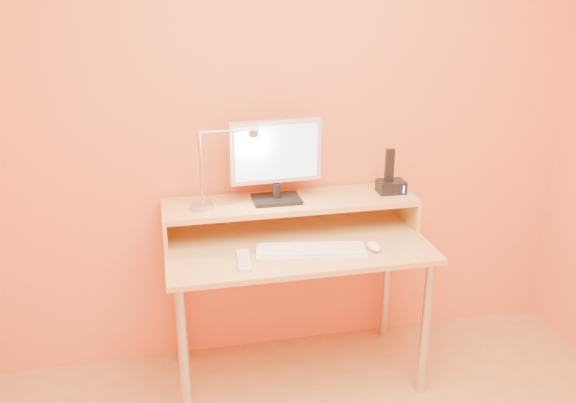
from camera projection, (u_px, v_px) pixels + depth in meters
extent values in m
cube|color=orange|center=(283.00, 115.00, 2.86)|extent=(3.00, 0.04, 2.50)
cylinder|color=silver|center=(184.00, 359.00, 2.55)|extent=(0.04, 0.04, 0.69)
cylinder|color=silver|center=(426.00, 329.00, 2.77)|extent=(0.04, 0.04, 0.69)
cylinder|color=silver|center=(179.00, 301.00, 3.01)|extent=(0.04, 0.04, 0.69)
cylinder|color=silver|center=(387.00, 279.00, 3.22)|extent=(0.04, 0.04, 0.69)
cube|color=tan|center=(297.00, 246.00, 2.76)|extent=(1.20, 0.60, 0.02)
cube|color=tan|center=(165.00, 228.00, 2.75)|extent=(0.02, 0.30, 0.14)
cube|color=tan|center=(407.00, 209.00, 2.99)|extent=(0.02, 0.30, 0.14)
cube|color=tan|center=(291.00, 202.00, 2.84)|extent=(1.20, 0.30, 0.02)
cube|color=black|center=(276.00, 199.00, 2.82)|extent=(0.22, 0.16, 0.02)
cylinder|color=black|center=(276.00, 190.00, 2.81)|extent=(0.04, 0.04, 0.07)
cube|color=silver|center=(276.00, 152.00, 2.75)|extent=(0.43, 0.06, 0.29)
cube|color=black|center=(275.00, 150.00, 2.77)|extent=(0.38, 0.03, 0.25)
cube|color=#A8D0FF|center=(276.00, 153.00, 2.73)|extent=(0.39, 0.02, 0.25)
cylinder|color=silver|center=(203.00, 206.00, 2.72)|extent=(0.10, 0.10, 0.02)
cylinder|color=silver|center=(201.00, 169.00, 2.66)|extent=(0.01, 0.01, 0.33)
cylinder|color=silver|center=(226.00, 131.00, 2.63)|extent=(0.24, 0.01, 0.01)
cylinder|color=silver|center=(254.00, 133.00, 2.66)|extent=(0.04, 0.04, 0.03)
cylinder|color=#FFEAC6|center=(254.00, 137.00, 2.66)|extent=(0.03, 0.03, 0.00)
cube|color=black|center=(391.00, 187.00, 2.93)|extent=(0.13, 0.10, 0.06)
cube|color=black|center=(389.00, 165.00, 2.88)|extent=(0.04, 0.03, 0.16)
cube|color=#2D64FF|center=(404.00, 189.00, 2.89)|extent=(0.01, 0.00, 0.04)
cube|color=white|center=(311.00, 252.00, 2.64)|extent=(0.50, 0.23, 0.02)
ellipsoid|color=white|center=(374.00, 246.00, 2.69)|extent=(0.05, 0.10, 0.03)
cube|color=white|center=(244.00, 260.00, 2.57)|extent=(0.07, 0.20, 0.02)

